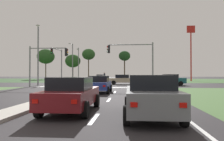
{
  "coord_description": "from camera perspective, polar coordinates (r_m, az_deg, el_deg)",
  "views": [
    {
      "loc": [
        4.76,
        -3.72,
        1.63
      ],
      "look_at": [
        2.43,
        26.97,
        2.11
      ],
      "focal_mm": 35.98,
      "sensor_mm": 36.0,
      "label": 1
    }
  ],
  "objects": [
    {
      "name": "median_island_far",
      "position": [
        58.93,
        -0.29,
        -2.4
      ],
      "size": [
        1.2,
        36.0,
        0.14
      ],
      "primitive_type": "cube",
      "color": "gray",
      "rests_on": "ground"
    },
    {
      "name": "crosswalk_bar_fifth",
      "position": [
        29.31,
        -8.62,
        -4.06
      ],
      "size": [
        0.7,
        2.8,
        0.01
      ],
      "primitive_type": "cube",
      "color": "silver",
      "rests_on": "ground"
    },
    {
      "name": "treeline_fourth",
      "position": [
        67.86,
        3.2,
        3.67
      ],
      "size": [
        3.49,
        3.49,
        8.57
      ],
      "color": "#423323",
      "rests_on": "ground"
    },
    {
      "name": "fastfood_pole_sign",
      "position": [
        54.55,
        19.41,
        7.08
      ],
      "size": [
        1.8,
        0.4,
        12.64
      ],
      "color": "red",
      "rests_on": "ground"
    },
    {
      "name": "car_white_fifth",
      "position": [
        55.05,
        -3.05,
        -1.78
      ],
      "size": [
        1.95,
        4.59,
        1.5
      ],
      "rotation": [
        0.0,
        0.0,
        3.14
      ],
      "color": "silver",
      "rests_on": "ground"
    },
    {
      "name": "car_teal_near",
      "position": [
        33.1,
        14.38,
        -2.27
      ],
      "size": [
        4.51,
        1.96,
        1.59
      ],
      "rotation": [
        0.0,
        0.0,
        1.57
      ],
      "color": "#19565B",
      "rests_on": "ground"
    },
    {
      "name": "car_beige_third",
      "position": [
        34.92,
        2.82,
        -2.28
      ],
      "size": [
        4.56,
        1.97,
        1.53
      ],
      "rotation": [
        0.0,
        0.0,
        -1.57
      ],
      "color": "#BCAD8E",
      "rests_on": "ground"
    },
    {
      "name": "lane_dash_third",
      "position": [
        20.18,
        0.75,
        -5.51
      ],
      "size": [
        0.14,
        2.0,
        0.01
      ],
      "primitive_type": "cube",
      "color": "silver",
      "rests_on": "ground"
    },
    {
      "name": "pedestrian_at_median",
      "position": [
        42.28,
        -1.94,
        -1.4
      ],
      "size": [
        0.34,
        0.34,
        1.82
      ],
      "rotation": [
        0.0,
        0.0,
        6.18
      ],
      "color": "#4C4C4C",
      "rests_on": "median_island_far"
    },
    {
      "name": "lane_dash_near",
      "position": [
        8.33,
        -4.55,
        -12.14
      ],
      "size": [
        0.14,
        2.0,
        0.01
      ],
      "primitive_type": "cube",
      "color": "silver",
      "rests_on": "ground"
    },
    {
      "name": "crosswalk_bar_near",
      "position": [
        30.67,
        -17.04,
        -3.89
      ],
      "size": [
        0.7,
        2.8,
        0.01
      ],
      "primitive_type": "cube",
      "color": "silver",
      "rests_on": "ground"
    },
    {
      "name": "street_lamp_fourth",
      "position": [
        58.19,
        -8.54,
        2.17
      ],
      "size": [
        1.07,
        2.07,
        8.38
      ],
      "color": "gray",
      "rests_on": "ground"
    },
    {
      "name": "edge_line_right",
      "position": [
        15.94,
        11.93,
        -6.72
      ],
      "size": [
        0.14,
        24.0,
        0.01
      ],
      "primitive_type": "cube",
      "color": "silver",
      "rests_on": "ground"
    },
    {
      "name": "car_maroon_second",
      "position": [
        9.88,
        -10.2,
        -5.89
      ],
      "size": [
        1.97,
        4.55,
        1.5
      ],
      "color": "maroon",
      "rests_on": "ground"
    },
    {
      "name": "crosswalk_bar_third",
      "position": [
        29.91,
        -12.93,
        -3.98
      ],
      "size": [
        0.7,
        2.8,
        0.01
      ],
      "primitive_type": "cube",
      "color": "silver",
      "rests_on": "ground"
    },
    {
      "name": "street_lamp_third",
      "position": [
        51.88,
        -10.07,
        2.63
      ],
      "size": [
        0.56,
        2.32,
        8.5
      ],
      "color": "gray",
      "rests_on": "ground"
    },
    {
      "name": "ground_plane",
      "position": [
        34.09,
        -3.7,
        -3.62
      ],
      "size": [
        200.0,
        200.0,
        0.0
      ],
      "primitive_type": "plane",
      "color": "#282628"
    },
    {
      "name": "grass_verge_far_left",
      "position": [
        65.64,
        -23.13,
        -2.23
      ],
      "size": [
        35.0,
        35.0,
        0.01
      ],
      "primitive_type": "cube",
      "color": "#2D4C28",
      "rests_on": "ground"
    },
    {
      "name": "car_grey_sixth",
      "position": [
        8.57,
        9.8,
        -6.36
      ],
      "size": [
        1.99,
        4.46,
        1.6
      ],
      "color": "slate",
      "rests_on": "ground"
    },
    {
      "name": "crosswalk_bar_second",
      "position": [
        30.27,
        -15.01,
        -3.93
      ],
      "size": [
        0.7,
        2.8,
        0.01
      ],
      "primitive_type": "cube",
      "color": "silver",
      "rests_on": "ground"
    },
    {
      "name": "traffic_signal_near_left",
      "position": [
        29.13,
        -16.74,
        2.93
      ],
      "size": [
        4.97,
        0.32,
        5.09
      ],
      "color": "gray",
      "rests_on": "ground"
    },
    {
      "name": "treeline_second",
      "position": [
        72.71,
        -9.93,
        2.4
      ],
      "size": [
        4.89,
        4.89,
        7.87
      ],
      "color": "#423323",
      "rests_on": "ground"
    },
    {
      "name": "car_blue_fourth",
      "position": [
        19.56,
        -3.21,
        -3.45
      ],
      "size": [
        1.95,
        4.36,
        1.47
      ],
      "color": "navy",
      "rests_on": "ground"
    },
    {
      "name": "street_lamp_second",
      "position": [
        33.4,
        -18.28,
        4.44
      ],
      "size": [
        1.15,
        2.21,
        8.32
      ],
      "color": "gray",
      "rests_on": "ground"
    },
    {
      "name": "lane_dash_second",
      "position": [
        14.23,
        -0.78,
        -7.45
      ],
      "size": [
        0.14,
        2.0,
        0.01
      ],
      "primitive_type": "cube",
      "color": "silver",
      "rests_on": "ground"
    },
    {
      "name": "treeline_near",
      "position": [
        73.38,
        -16.47,
        3.44
      ],
      "size": [
        5.44,
        5.44,
        9.45
      ],
      "color": "#423323",
      "rests_on": "ground"
    },
    {
      "name": "stop_bar_near",
      "position": [
        26.79,
        2.29,
        -4.36
      ],
      "size": [
        6.4,
        0.5,
        0.01
      ],
      "primitive_type": "cube",
      "color": "silver",
      "rests_on": "ground"
    },
    {
      "name": "traffic_signal_near_right",
      "position": [
        27.22,
        5.88,
        3.7
      ],
      "size": [
        5.63,
        0.32,
        5.42
      ],
      "color": "gray",
      "rests_on": "ground"
    },
    {
      "name": "crosswalk_bar_fourth",
      "position": [
        29.59,
        -10.8,
        -4.02
      ],
      "size": [
        0.7,
        2.8,
        0.01
      ],
      "primitive_type": "cube",
      "color": "silver",
      "rests_on": "ground"
    },
    {
      "name": "grass_verge_far_right",
      "position": [
        61.82,
        23.96,
        -2.31
      ],
      "size": [
        35.0,
        35.0,
        0.01
      ],
      "primitive_type": "cube",
      "color": "#385B2D",
      "rests_on": "ground"
    },
    {
      "name": "treeline_third",
      "position": [
        72.69,
        -5.97,
        4.1
      ],
      "size": [
        4.17,
        4.17,
        9.75
      ],
      "color": "#423323",
      "rests_on": "ground"
    },
    {
      "name": "median_island_near",
      "position": [
        15.55,
        -13.6,
        -6.63
      ],
      "size": [
        1.2,
        22.0,
        0.14
      ],
      "primitive_type": "cube",
      "color": "#ADA89E",
      "rests_on": "ground"
    },
    {
      "name": "traffic_signal_far_left",
      "position": [
        40.37,
        -13.51,
        2.84
      ],
      "size": [
        0.32,
        5.6,
        6.1
      ],
      "color": "gray",
      "rests_on": "ground"
    }
  ]
}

